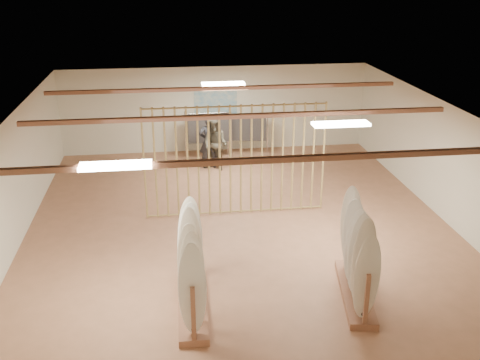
{
  "coord_description": "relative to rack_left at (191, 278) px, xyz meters",
  "views": [
    {
      "loc": [
        -1.62,
        -11.99,
        5.89
      ],
      "look_at": [
        0.0,
        0.0,
        1.2
      ],
      "focal_mm": 42.0,
      "sensor_mm": 36.0,
      "label": 1
    }
  ],
  "objects": [
    {
      "name": "ceiling",
      "position": [
        1.32,
        3.23,
        2.17
      ],
      "size": [
        12.0,
        12.0,
        0.0
      ],
      "primitive_type": "plane",
      "rotation": [
        3.14,
        0.0,
        0.0
      ],
      "color": "gray",
      "rests_on": "ground"
    },
    {
      "name": "wall_right",
      "position": [
        6.32,
        3.23,
        0.77
      ],
      "size": [
        0.0,
        12.0,
        12.0
      ],
      "primitive_type": "plane",
      "rotation": [
        1.57,
        0.0,
        -1.57
      ],
      "color": "white",
      "rests_on": "ground"
    },
    {
      "name": "shopper_a",
      "position": [
        0.93,
        7.51,
        0.3
      ],
      "size": [
        0.71,
        0.5,
        1.87
      ],
      "primitive_type": "imported",
      "rotation": [
        0.0,
        0.0,
        3.2
      ],
      "color": "#25272D",
      "rests_on": "floor"
    },
    {
      "name": "clothing_rack_a",
      "position": [
        1.0,
        8.44,
        0.36
      ],
      "size": [
        1.42,
        0.43,
        1.53
      ],
      "rotation": [
        0.0,
        0.0,
        0.06
      ],
      "color": "silver",
      "rests_on": "floor"
    },
    {
      "name": "wall_front",
      "position": [
        1.32,
        -2.77,
        0.77
      ],
      "size": [
        12.0,
        0.0,
        12.0
      ],
      "primitive_type": "plane",
      "rotation": [
        -1.57,
        0.0,
        0.0
      ],
      "color": "white",
      "rests_on": "ground"
    },
    {
      "name": "clothing_rack_b",
      "position": [
        2.3,
        8.63,
        0.26
      ],
      "size": [
        1.27,
        0.51,
        1.37
      ],
      "rotation": [
        0.0,
        0.0,
        -0.17
      ],
      "color": "silver",
      "rests_on": "floor"
    },
    {
      "name": "wall_left",
      "position": [
        -3.68,
        3.23,
        0.77
      ],
      "size": [
        0.0,
        12.0,
        12.0
      ],
      "primitive_type": "plane",
      "rotation": [
        1.57,
        0.0,
        1.57
      ],
      "color": "white",
      "rests_on": "ground"
    },
    {
      "name": "rack_right",
      "position": [
        3.07,
        0.0,
        -0.02
      ],
      "size": [
        0.88,
        2.29,
        1.8
      ],
      "rotation": [
        0.0,
        0.0,
        -0.18
      ],
      "color": "#915C42",
      "rests_on": "floor"
    },
    {
      "name": "rack_left",
      "position": [
        0.0,
        0.0,
        0.0
      ],
      "size": [
        0.57,
        2.31,
        1.85
      ],
      "rotation": [
        0.0,
        0.0,
        -0.03
      ],
      "color": "#915C42",
      "rests_on": "floor"
    },
    {
      "name": "shopper_b",
      "position": [
        1.12,
        7.27,
        0.28
      ],
      "size": [
        1.12,
        1.06,
        1.83
      ],
      "primitive_type": "imported",
      "rotation": [
        0.0,
        0.0,
        -0.59
      ],
      "color": "#3F3C31",
      "rests_on": "floor"
    },
    {
      "name": "light_panels",
      "position": [
        1.32,
        3.23,
        2.11
      ],
      "size": [
        1.2,
        0.35,
        0.06
      ],
      "primitive_type": "cube",
      "color": "white",
      "rests_on": "ground"
    },
    {
      "name": "ceiling_slats",
      "position": [
        1.32,
        3.23,
        2.09
      ],
      "size": [
        9.5,
        6.12,
        0.1
      ],
      "primitive_type": "cube",
      "color": "#915C42",
      "rests_on": "ground"
    },
    {
      "name": "poster",
      "position": [
        1.32,
        9.21,
        0.97
      ],
      "size": [
        1.4,
        0.03,
        0.9
      ],
      "primitive_type": "cube",
      "color": "teal",
      "rests_on": "ground"
    },
    {
      "name": "wall_back",
      "position": [
        1.32,
        9.23,
        0.77
      ],
      "size": [
        12.0,
        0.0,
        12.0
      ],
      "primitive_type": "plane",
      "rotation": [
        1.57,
        0.0,
        0.0
      ],
      "color": "white",
      "rests_on": "ground"
    },
    {
      "name": "bamboo_partition",
      "position": [
        1.32,
        4.03,
        0.77
      ],
      "size": [
        4.45,
        0.05,
        2.78
      ],
      "color": "tan",
      "rests_on": "ground"
    },
    {
      "name": "floor",
      "position": [
        1.32,
        3.23,
        -0.63
      ],
      "size": [
        12.0,
        12.0,
        0.0
      ],
      "primitive_type": "plane",
      "color": "#A97252",
      "rests_on": "ground"
    }
  ]
}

